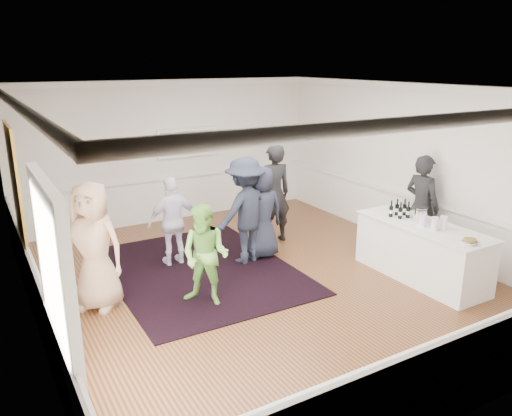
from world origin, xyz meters
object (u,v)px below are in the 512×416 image
guest_green (205,255)px  guest_lilac (173,221)px  ice_bucket (419,215)px  guest_navy (261,212)px  serving_table (421,251)px  guest_dark_b (273,194)px  bartender (421,206)px  guest_dark_a (245,211)px  guest_tan (94,247)px  nut_bowl (470,241)px

guest_green → guest_lilac: guest_lilac is taller
ice_bucket → guest_navy: bearing=133.6°
serving_table → guest_dark_b: bearing=113.2°
bartender → guest_dark_b: (-1.98, 2.06, 0.03)m
serving_table → guest_dark_a: bearing=136.0°
guest_navy → ice_bucket: (1.93, -2.02, 0.20)m
guest_tan → ice_bucket: 5.31m
guest_tan → guest_dark_a: size_ratio=0.99×
guest_dark_a → guest_navy: (0.37, 0.05, -0.10)m
bartender → serving_table: bearing=128.6°
bartender → nut_bowl: (-0.89, -1.73, 0.02)m
guest_tan → guest_dark_b: guest_dark_b is taller
guest_tan → guest_dark_b: 3.98m
guest_lilac → guest_dark_b: (2.20, 0.12, 0.20)m
guest_lilac → guest_navy: guest_navy is taller
bartender → guest_navy: size_ratio=1.11×
guest_dark_b → guest_lilac: bearing=10.2°
serving_table → guest_dark_b: 3.11m
guest_green → guest_dark_b: guest_dark_b is taller
guest_tan → guest_green: (1.47, -0.71, -0.19)m
ice_bucket → nut_bowl: ice_bucket is taller
guest_tan → ice_bucket: guest_tan is taller
guest_tan → guest_green: size_ratio=1.24×
serving_table → guest_tan: bearing=161.3°
guest_tan → guest_lilac: size_ratio=1.20×
bartender → guest_green: bartender is taller
bartender → guest_navy: 3.00m
serving_table → bartender: bartender is taller
serving_table → guest_navy: (-1.86, 2.20, 0.40)m
guest_dark_a → guest_navy: guest_dark_a is taller
guest_lilac → ice_bucket: (3.47, -2.52, 0.26)m
guest_tan → nut_bowl: (4.91, -2.68, 0.02)m
guest_tan → guest_green: guest_tan is taller
bartender → ice_bucket: size_ratio=7.51×
nut_bowl → serving_table: bearing=83.2°
serving_table → guest_navy: bearing=130.2°
guest_lilac → guest_dark_a: guest_dark_a is taller
guest_lilac → guest_dark_b: 2.21m
guest_tan → guest_lilac: 1.91m
guest_navy → serving_table: bearing=136.5°
guest_navy → nut_bowl: bearing=125.1°
bartender → nut_bowl: bartender is taller
guest_dark_b → guest_green: bearing=45.0°
serving_table → ice_bucket: bearing=69.8°
guest_dark_b → nut_bowl: size_ratio=8.26×
guest_green → guest_dark_b: (2.35, 1.83, 0.22)m
bartender → nut_bowl: 1.95m
guest_green → ice_bucket: bearing=35.8°
guest_dark_a → guest_navy: size_ratio=1.11×
guest_lilac → guest_navy: 1.63m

